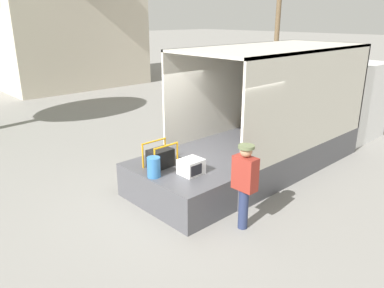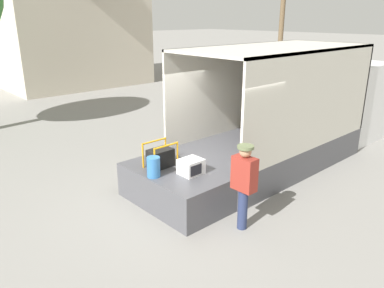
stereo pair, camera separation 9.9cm
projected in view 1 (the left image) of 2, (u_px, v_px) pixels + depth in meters
ground_plane at (198, 193)px, 8.33m from camera, size 160.00×160.00×0.00m
box_truck at (309, 116)px, 10.91m from camera, size 7.44×2.39×3.04m
tailgate_deck at (175, 187)px, 7.77m from camera, size 1.35×2.27×0.74m
microwave at (191, 167)px, 7.43m from camera, size 0.44×0.40×0.31m
portable_generator at (161, 158)px, 7.78m from camera, size 0.63×0.44×0.53m
orange_bucket at (154, 167)px, 7.28m from camera, size 0.26×0.26×0.41m
worker_person at (245, 179)px, 6.65m from camera, size 0.29×0.44×1.62m
house_backdrop at (59, 11)px, 20.82m from camera, size 7.80×6.99×7.88m
utility_pole at (279, 2)px, 20.97m from camera, size 1.80×0.28×8.63m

